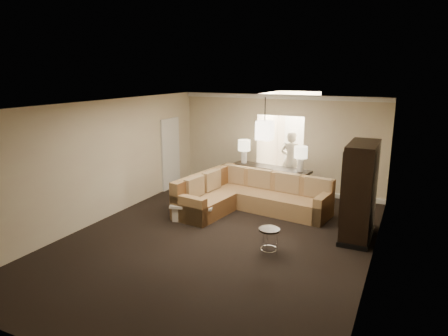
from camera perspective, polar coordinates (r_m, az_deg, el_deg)
The scene contains 19 objects.
ground at distance 8.52m, azimuth -0.82°, elevation -10.11°, with size 8.00×8.00×0.00m, color black.
wall_back at distance 11.69m, azimuth 7.94°, elevation 3.52°, with size 6.00×0.04×2.80m, color beige.
wall_front at distance 5.01m, azimuth -22.13°, elevation -11.38°, with size 6.00×0.04×2.80m, color beige.
wall_left at distance 9.74m, azimuth -16.87°, elevation 1.01°, with size 0.04×8.00×2.80m, color beige.
wall_right at distance 7.28m, azimuth 20.83°, elevation -3.48°, with size 0.04×8.00×2.80m, color beige.
ceiling at distance 7.82m, azimuth -0.89°, elevation 9.01°, with size 6.00×8.00×0.02m, color white.
crown_molding at distance 11.49m, azimuth 8.08°, elevation 10.03°, with size 6.00×0.10×0.12m, color white.
baseboard at distance 11.95m, azimuth 7.65°, elevation -2.85°, with size 6.00×0.10×0.12m, color white.
side_door at distance 11.95m, azimuth -7.63°, elevation 2.04°, with size 0.05×0.90×2.10m, color silver.
foyer at distance 12.97m, azimuth 9.75°, elevation 4.01°, with size 1.44×2.02×2.80m.
sectional_sofa at distance 10.06m, azimuth 3.43°, elevation -4.05°, with size 3.44×2.62×0.94m.
coffee_table at distance 9.71m, azimuth -4.11°, elevation -5.79°, with size 1.22×1.22×0.42m.
console_table at distance 11.13m, azimuth 6.64°, elevation -1.60°, with size 2.31×0.88×0.87m.
armoire at distance 8.77m, azimuth 18.79°, elevation -3.39°, with size 0.60×1.41×2.03m.
drink_table at distance 7.81m, azimuth 6.48°, elevation -9.59°, with size 0.41×0.41×0.51m.
table_lamp_left at distance 11.38m, azimuth 2.89°, elevation 2.93°, with size 0.35×0.35×0.67m.
table_lamp_right at distance 10.58m, azimuth 10.90°, elevation 1.87°, with size 0.35×0.35×0.67m.
pendant_light at distance 10.39m, azimuth 5.82°, elevation 5.40°, with size 0.38×0.38×1.09m.
person at distance 11.98m, azimuth 9.53°, elevation 1.54°, with size 0.69×0.46×1.91m, color silver.
Camera 1 is at (3.48, -6.97, 3.44)m, focal length 32.00 mm.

